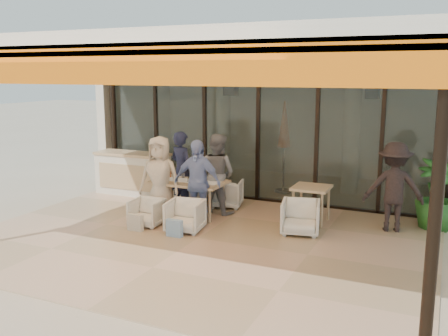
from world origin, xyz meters
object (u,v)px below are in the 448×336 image
object	(u,v)px
chair_near_left	(147,211)
side_chair	(300,216)
chair_far_right	(227,192)
diner_grey	(217,174)
diner_cream	(160,178)
chair_near_right	(185,215)
host_counter	(133,173)
chair_far_left	(193,188)
side_table	(311,192)
diner_navy	(182,170)
dining_table	(189,184)
standing_woman	(394,187)
potted_palm	(437,194)
diner_periwinkle	(197,183)

from	to	relation	value
chair_near_left	side_chair	xyz separation A→B (m)	(2.84, 0.74, 0.05)
chair_far_right	diner_grey	world-z (taller)	diner_grey
diner_cream	chair_near_right	bearing A→B (deg)	-41.74
host_counter	chair_near_right	world-z (taller)	host_counter
chair_near_left	chair_far_left	bearing A→B (deg)	86.16
host_counter	side_table	world-z (taller)	host_counter
chair_near_left	host_counter	bearing A→B (deg)	126.47
chair_far_right	diner_navy	world-z (taller)	diner_navy
dining_table	standing_woman	world-z (taller)	standing_woman
diner_navy	standing_woman	size ratio (longest dim) A/B	1.01
standing_woman	side_table	bearing A→B (deg)	-6.81
diner_cream	standing_woman	xyz separation A→B (m)	(4.35, 1.11, -0.00)
chair_far_left	standing_woman	xyz separation A→B (m)	(4.35, -0.29, 0.49)
chair_near_right	diner_grey	distance (m)	1.49
dining_table	chair_far_left	distance (m)	1.08
dining_table	potted_palm	bearing A→B (deg)	13.76
chair_far_left	diner_cream	xyz separation A→B (m)	(0.00, -1.40, 0.50)
host_counter	diner_cream	world-z (taller)	diner_cream
host_counter	side_chair	xyz separation A→B (m)	(4.53, -1.25, -0.18)
dining_table	chair_near_right	world-z (taller)	dining_table
diner_navy	diner_periwinkle	xyz separation A→B (m)	(0.84, -0.90, -0.01)
diner_navy	potted_palm	bearing A→B (deg)	-151.47
potted_palm	side_table	bearing A→B (deg)	-164.85
chair_near_right	diner_navy	world-z (taller)	diner_navy
chair_far_right	chair_near_right	size ratio (longest dim) A/B	1.02
diner_navy	diner_grey	bearing A→B (deg)	-159.31
chair_near_left	chair_near_right	size ratio (longest dim) A/B	0.89
chair_near_left	side_chair	distance (m)	2.94
diner_periwinkle	standing_woman	world-z (taller)	standing_woman
chair_near_left	diner_periwinkle	bearing A→B (deg)	26.92
potted_palm	host_counter	bearing A→B (deg)	-179.13
diner_navy	potted_palm	size ratio (longest dim) A/B	1.25
chair_far_left	chair_near_right	xyz separation A→B (m)	(0.84, -1.90, -0.02)
host_counter	standing_woman	size ratio (longest dim) A/B	1.09
host_counter	dining_table	xyz separation A→B (m)	(2.11, -1.04, 0.15)
diner_grey	side_chair	size ratio (longest dim) A/B	2.41
chair_near_right	side_chair	size ratio (longest dim) A/B	0.95
chair_near_right	diner_cream	distance (m)	1.11
chair_near_right	diner_cream	xyz separation A→B (m)	(-0.84, 0.50, 0.52)
chair_near_left	potted_palm	xyz separation A→B (m)	(5.08, 2.10, 0.38)
diner_grey	diner_navy	bearing A→B (deg)	9.16
host_counter	standing_woman	distance (m)	6.07
chair_near_right	diner_cream	bearing A→B (deg)	140.25
host_counter	diner_grey	distance (m)	2.62
diner_navy	side_chair	size ratio (longest dim) A/B	2.43
chair_near_right	host_counter	bearing A→B (deg)	132.77
side_table	side_chair	bearing A→B (deg)	-90.00
chair_far_left	side_table	size ratio (longest dim) A/B	0.95
chair_far_left	diner_navy	world-z (taller)	diner_navy
diner_periwinkle	diner_navy	bearing A→B (deg)	133.73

